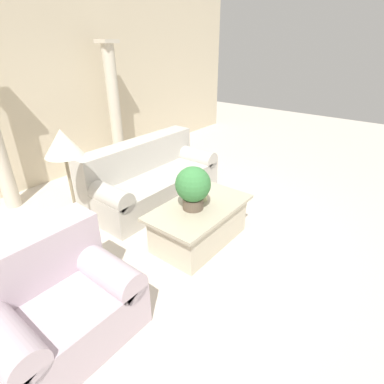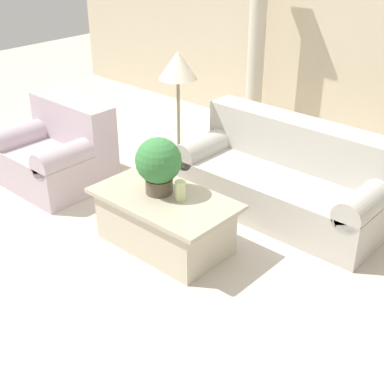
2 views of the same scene
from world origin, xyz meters
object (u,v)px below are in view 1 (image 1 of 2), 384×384
sofa_long (150,178)px  potted_plant (193,186)px  coffee_table (199,223)px  loveseat (54,300)px  floor_lamp (63,148)px

sofa_long → potted_plant: 1.43m
coffee_table → potted_plant: (-0.09, 0.03, 0.53)m
loveseat → potted_plant: potted_plant is taller
coffee_table → sofa_long: bearing=71.1°
loveseat → coffee_table: size_ratio=0.86×
coffee_table → floor_lamp: 1.77m
loveseat → potted_plant: 1.75m
potted_plant → floor_lamp: bearing=126.1°
coffee_table → floor_lamp: bearing=128.1°
sofa_long → potted_plant: (-0.53, -1.25, 0.43)m
floor_lamp → potted_plant: bearing=-53.9°
sofa_long → floor_lamp: bearing=-175.0°
sofa_long → loveseat: size_ratio=1.89×
sofa_long → loveseat: bearing=-152.9°
loveseat → potted_plant: (1.70, -0.11, 0.42)m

